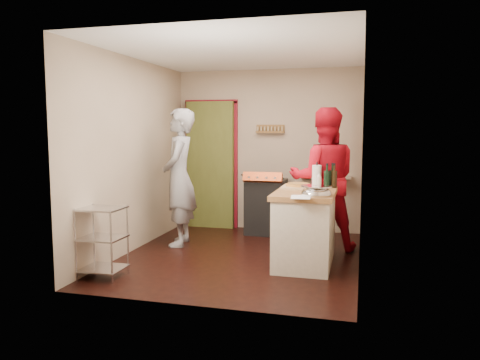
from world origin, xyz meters
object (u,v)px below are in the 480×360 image
at_px(person_stripe, 179,178).
at_px(stove, 266,205).
at_px(island, 306,225).
at_px(wire_shelving, 102,239).
at_px(person_red, 324,179).

bearing_deg(person_stripe, stove, 121.77).
bearing_deg(island, person_stripe, 164.97).
bearing_deg(island, wire_shelving, -152.64).
bearing_deg(person_red, wire_shelving, 30.17).
xyz_separation_m(stove, island, (0.81, -1.52, 0.03)).
distance_m(wire_shelving, person_stripe, 1.71).
xyz_separation_m(stove, person_red, (0.95, -0.73, 0.52)).
height_order(wire_shelving, island, island).
height_order(island, person_red, person_red).
bearing_deg(stove, person_stripe, -135.75).
height_order(person_stripe, person_red, person_red).
bearing_deg(person_stripe, island, 62.50).
xyz_separation_m(wire_shelving, person_red, (2.28, 1.89, 0.53)).
distance_m(island, person_red, 0.94).
distance_m(stove, person_stripe, 1.55).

